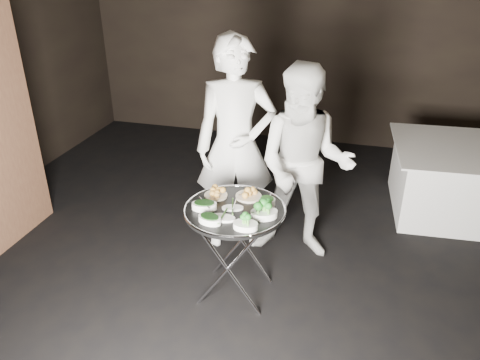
% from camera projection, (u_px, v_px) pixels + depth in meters
% --- Properties ---
extents(floor, '(6.00, 7.00, 0.05)m').
position_uv_depth(floor, '(233.00, 292.00, 3.84)').
color(floor, black).
rests_on(floor, ground).
extents(wall_back, '(6.00, 0.05, 3.00)m').
position_uv_depth(wall_back, '(305.00, 33.00, 6.20)').
color(wall_back, black).
rests_on(wall_back, floor).
extents(tray_stand, '(0.52, 0.44, 0.76)m').
position_uv_depth(tray_stand, '(235.00, 248.00, 3.62)').
color(tray_stand, silver).
rests_on(tray_stand, floor).
extents(serving_tray, '(0.77, 0.77, 0.04)m').
position_uv_depth(serving_tray, '(235.00, 210.00, 3.47)').
color(serving_tray, black).
rests_on(serving_tray, tray_stand).
extents(potato_plate_a, '(0.18, 0.18, 0.07)m').
position_uv_depth(potato_plate_a, '(216.00, 193.00, 3.62)').
color(potato_plate_a, beige).
rests_on(potato_plate_a, serving_tray).
extents(potato_plate_b, '(0.20, 0.20, 0.07)m').
position_uv_depth(potato_plate_b, '(249.00, 194.00, 3.61)').
color(potato_plate_b, beige).
rests_on(potato_plate_b, serving_tray).
extents(greens_bowl, '(0.13, 0.13, 0.07)m').
position_uv_depth(greens_bowl, '(267.00, 201.00, 3.50)').
color(greens_bowl, white).
rests_on(greens_bowl, serving_tray).
extents(asparagus_plate_a, '(0.18, 0.13, 0.03)m').
position_uv_depth(asparagus_plate_a, '(233.00, 207.00, 3.46)').
color(asparagus_plate_a, white).
rests_on(asparagus_plate_a, serving_tray).
extents(asparagus_plate_b, '(0.19, 0.10, 0.04)m').
position_uv_depth(asparagus_plate_b, '(223.00, 217.00, 3.33)').
color(asparagus_plate_b, white).
rests_on(asparagus_plate_b, serving_tray).
extents(spinach_bowl_a, '(0.21, 0.16, 0.08)m').
position_uv_depth(spinach_bowl_a, '(204.00, 205.00, 3.45)').
color(spinach_bowl_a, white).
rests_on(spinach_bowl_a, serving_tray).
extents(spinach_bowl_b, '(0.20, 0.16, 0.07)m').
position_uv_depth(spinach_bowl_b, '(210.00, 218.00, 3.28)').
color(spinach_bowl_b, white).
rests_on(spinach_bowl_b, serving_tray).
extents(broccoli_bowl_a, '(0.24, 0.21, 0.08)m').
position_uv_depth(broccoli_bowl_a, '(264.00, 212.00, 3.34)').
color(broccoli_bowl_a, white).
rests_on(broccoli_bowl_a, serving_tray).
extents(broccoli_bowl_b, '(0.18, 0.14, 0.07)m').
position_uv_depth(broccoli_bowl_b, '(245.00, 224.00, 3.21)').
color(broccoli_bowl_b, white).
rests_on(broccoli_bowl_b, serving_tray).
extents(serving_utensils, '(0.58, 0.42, 0.01)m').
position_uv_depth(serving_utensils, '(239.00, 199.00, 3.50)').
color(serving_utensils, silver).
rests_on(serving_utensils, serving_tray).
extents(waiter_left, '(0.81, 0.66, 1.92)m').
position_uv_depth(waiter_left, '(236.00, 146.00, 4.08)').
color(waiter_left, silver).
rests_on(waiter_left, floor).
extents(waiter_right, '(0.86, 0.68, 1.73)m').
position_uv_depth(waiter_right, '(304.00, 166.00, 3.95)').
color(waiter_right, silver).
rests_on(waiter_right, floor).
extents(dining_table, '(1.27, 1.27, 0.72)m').
position_uv_depth(dining_table, '(454.00, 180.00, 4.83)').
color(dining_table, white).
rests_on(dining_table, floor).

